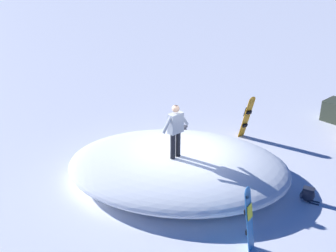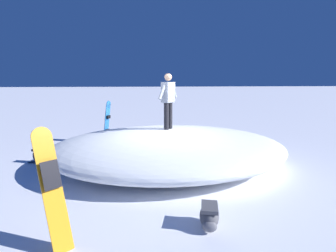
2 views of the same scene
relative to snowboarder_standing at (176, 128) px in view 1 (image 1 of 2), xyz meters
The scene contains 7 objects.
ground 1.91m from the snowboarder_standing, 116.19° to the right, with size 240.00×240.00×0.00m, color white.
snow_mound 1.39m from the snowboarder_standing, 97.25° to the right, with size 6.48×4.81×0.94m, color white.
snowboarder_standing is the anchor object (origin of this frame).
snowboard_primary_upright 3.26m from the snowboarder_standing, 128.54° to the left, with size 0.36×0.37×1.60m.
snowboard_secondary_upright 4.18m from the snowboarder_standing, 122.02° to the right, with size 0.52×0.55×1.68m.
backpack_near 4.01m from the snowboarder_standing, behind, with size 0.56×0.35×0.43m.
backpack_far 3.78m from the snowboarder_standing, 88.16° to the right, with size 0.43×0.68×0.37m.
Camera 1 is at (-0.86, 10.66, 6.47)m, focal length 44.06 mm.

